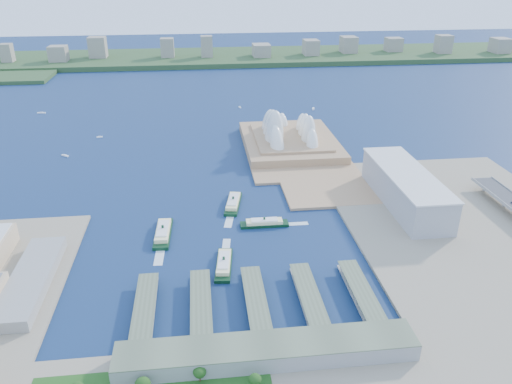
{
  "coord_description": "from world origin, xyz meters",
  "views": [
    {
      "loc": [
        -22.19,
        -386.39,
        244.65
      ],
      "look_at": [
        34.37,
        94.56,
        18.0
      ],
      "focal_mm": 35.0,
      "sensor_mm": 36.0,
      "label": 1
    }
  ],
  "objects": [
    {
      "name": "ground",
      "position": [
        0.0,
        0.0,
        0.0
      ],
      "size": [
        3000.0,
        3000.0,
        0.0
      ],
      "primitive_type": "plane",
      "color": "#0E1F44",
      "rests_on": "ground"
    },
    {
      "name": "east_land",
      "position": [
        240.0,
        -50.0,
        1.5
      ],
      "size": [
        240.0,
        500.0,
        3.0
      ],
      "primitive_type": "cube",
      "color": "gray",
      "rests_on": "ground"
    },
    {
      "name": "peninsula",
      "position": [
        107.5,
        260.0,
        1.5
      ],
      "size": [
        135.0,
        220.0,
        3.0
      ],
      "primitive_type": "cube",
      "color": "#A57F5A",
      "rests_on": "ground"
    },
    {
      "name": "far_shore",
      "position": [
        0.0,
        980.0,
        6.0
      ],
      "size": [
        2200.0,
        260.0,
        12.0
      ],
      "primitive_type": "cube",
      "color": "#2D4926",
      "rests_on": "ground"
    },
    {
      "name": "opera_house",
      "position": [
        105.0,
        280.0,
        32.0
      ],
      "size": [
        134.0,
        180.0,
        58.0
      ],
      "primitive_type": null,
      "color": "white",
      "rests_on": "peninsula"
    },
    {
      "name": "toaster_building",
      "position": [
        195.0,
        80.0,
        20.5
      ],
      "size": [
        45.0,
        155.0,
        35.0
      ],
      "primitive_type": "cube",
      "color": "#96969B",
      "rests_on": "east_land"
    },
    {
      "name": "ferry_wharves",
      "position": [
        14.0,
        -75.0,
        4.65
      ],
      "size": [
        184.0,
        90.0,
        9.3
      ],
      "primitive_type": null,
      "color": "#535E47",
      "rests_on": "ground"
    },
    {
      "name": "terminal_building",
      "position": [
        15.0,
        -135.0,
        9.0
      ],
      "size": [
        200.0,
        28.0,
        12.0
      ],
      "primitive_type": "cube",
      "color": "gray",
      "rests_on": "south_land"
    },
    {
      "name": "far_skyline",
      "position": [
        0.0,
        960.0,
        39.5
      ],
      "size": [
        1900.0,
        140.0,
        55.0
      ],
      "primitive_type": null,
      "color": "gray",
      "rests_on": "far_shore"
    },
    {
      "name": "ferry_a",
      "position": [
        -62.77,
        44.29,
        5.47
      ],
      "size": [
        17.11,
        58.37,
        10.93
      ],
      "primitive_type": null,
      "rotation": [
        0.0,
        0.0,
        -0.04
      ],
      "color": "black",
      "rests_on": "ground"
    },
    {
      "name": "ferry_b",
      "position": [
        10.11,
        101.55,
        5.16
      ],
      "size": [
        24.07,
        56.21,
        10.32
      ],
      "primitive_type": null,
      "rotation": [
        0.0,
        0.0,
        -0.19
      ],
      "color": "black",
      "rests_on": "ground"
    },
    {
      "name": "ferry_c",
      "position": [
        -7.12,
        -17.35,
        4.88
      ],
      "size": [
        19.16,
        52.83,
        9.76
      ],
      "primitive_type": null,
      "rotation": [
        0.0,
        0.0,
        3.02
      ],
      "color": "black",
      "rests_on": "ground"
    },
    {
      "name": "ferry_d",
      "position": [
        37.86,
        52.35,
        4.6
      ],
      "size": [
        48.79,
        12.81,
        9.21
      ],
      "primitive_type": null,
      "rotation": [
        0.0,
        0.0,
        1.56
      ],
      "color": "black",
      "rests_on": "ground"
    },
    {
      "name": "boat_a",
      "position": [
        -207.19,
        278.35,
        1.17
      ],
      "size": [
        11.45,
        9.76,
        2.33
      ],
      "primitive_type": null,
      "rotation": [
        0.0,
        0.0,
        0.92
      ],
      "color": "white",
      "rests_on": "ground"
    },
    {
      "name": "boat_b",
      "position": [
        -173.32,
        353.39,
        1.18
      ],
      "size": [
        9.28,
        5.47,
        2.37
      ],
      "primitive_type": null,
      "rotation": [
        0.0,
        0.0,
        1.86
      ],
      "color": "white",
      "rests_on": "ground"
    },
    {
      "name": "boat_c",
      "position": [
        182.01,
        469.14,
        1.44
      ],
      "size": [
        6.38,
        13.34,
        2.89
      ],
      "primitive_type": null,
      "rotation": [
        0.0,
        0.0,
        2.93
      ],
      "color": "white",
      "rests_on": "ground"
    },
    {
      "name": "boat_d",
      "position": [
        -296.31,
        499.5,
        1.2
      ],
      "size": [
        14.38,
        4.27,
        2.39
      ],
      "primitive_type": null,
      "rotation": [
        0.0,
        0.0,
        1.49
      ],
      "color": "white",
      "rests_on": "ground"
    },
    {
      "name": "boat_e",
      "position": [
        51.88,
        495.61,
        1.21
      ],
      "size": [
        4.71,
        10.27,
        2.43
      ],
      "primitive_type": null,
      "rotation": [
        0.0,
        0.0,
        0.16
      ],
      "color": "white",
      "rests_on": "ground"
    },
    {
      "name": "car_c",
      "position": [
        296.0,
        42.45,
        15.5
      ],
      "size": [
        1.82,
        4.47,
        1.3
      ],
      "primitive_type": "imported",
      "color": "slate",
      "rests_on": "expressway"
    }
  ]
}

